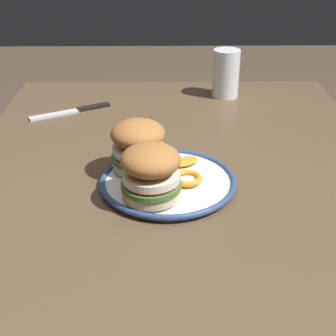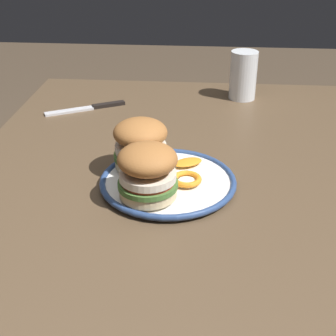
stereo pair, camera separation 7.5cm
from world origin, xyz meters
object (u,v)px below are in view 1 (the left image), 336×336
(sandwich_half_right, at_px, (138,144))
(table_knife, at_px, (76,111))
(sandwich_half_left, at_px, (151,172))
(dining_table, at_px, (180,242))
(dinner_plate, at_px, (168,182))
(drinking_glass, at_px, (226,77))

(sandwich_half_right, bearing_deg, table_knife, -152.22)
(sandwich_half_left, height_order, sandwich_half_right, same)
(dining_table, xyz_separation_m, sandwich_half_right, (-0.11, -0.08, 0.16))
(dinner_plate, distance_m, sandwich_half_right, 0.10)
(dining_table, height_order, dinner_plate, dinner_plate)
(dining_table, relative_size, dinner_plate, 5.28)
(sandwich_half_left, xyz_separation_m, drinking_glass, (-0.58, 0.20, -0.01))
(dinner_plate, distance_m, sandwich_half_left, 0.10)
(sandwich_half_left, distance_m, sandwich_half_right, 0.12)
(dining_table, bearing_deg, drinking_glass, 165.44)
(drinking_glass, bearing_deg, dinner_plate, -18.56)
(drinking_glass, bearing_deg, dining_table, -14.56)
(dining_table, height_order, table_knife, table_knife)
(dinner_plate, xyz_separation_m, drinking_glass, (-0.51, 0.17, 0.05))
(dinner_plate, height_order, sandwich_half_left, sandwich_half_left)
(sandwich_half_left, bearing_deg, drinking_glass, 160.67)
(dining_table, distance_m, dinner_plate, 0.12)
(dining_table, xyz_separation_m, drinking_glass, (-0.58, 0.15, 0.15))
(dinner_plate, relative_size, sandwich_half_left, 2.06)
(sandwich_half_left, relative_size, table_knife, 0.64)
(dining_table, relative_size, sandwich_half_right, 11.30)
(dining_table, distance_m, sandwich_half_right, 0.21)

